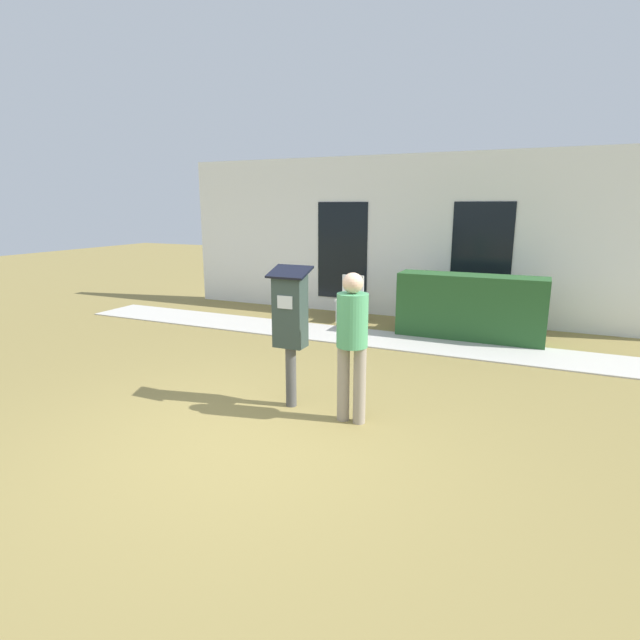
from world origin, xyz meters
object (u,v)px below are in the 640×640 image
object	(u,v)px
outdoor_chair_left	(351,295)
outdoor_chair_middle	(419,299)
person_standing	(352,336)
parking_meter	(290,319)
outdoor_chair_right	(494,303)

from	to	relation	value
outdoor_chair_left	outdoor_chair_middle	bearing A→B (deg)	17.66
person_standing	outdoor_chair_left	bearing A→B (deg)	145.34
person_standing	outdoor_chair_middle	world-z (taller)	person_standing
person_standing	outdoor_chair_middle	bearing A→B (deg)	129.00
outdoor_chair_left	outdoor_chair_middle	distance (m)	1.33
parking_meter	outdoor_chair_left	world-z (taller)	parking_meter
person_standing	outdoor_chair_middle	size ratio (longest dim) A/B	1.76
person_standing	outdoor_chair_middle	distance (m)	4.51
parking_meter	outdoor_chair_middle	size ratio (longest dim) A/B	1.77
outdoor_chair_left	parking_meter	bearing A→B (deg)	-63.88
outdoor_chair_left	outdoor_chair_right	world-z (taller)	same
outdoor_chair_middle	outdoor_chair_right	world-z (taller)	same
outdoor_chair_middle	outdoor_chair_left	bearing A→B (deg)	166.43
outdoor_chair_right	parking_meter	bearing A→B (deg)	-118.47
parking_meter	person_standing	size ratio (longest dim) A/B	1.01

